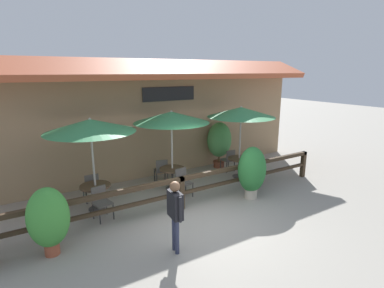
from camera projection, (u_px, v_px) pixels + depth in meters
ground_plane at (202, 224)px, 7.62m from camera, size 60.00×60.00×0.00m
building_facade at (138, 119)px, 10.50m from camera, size 14.28×1.49×4.23m
patio_railing at (181, 186)px, 8.32m from camera, size 10.40×0.14×0.95m
patio_umbrella_near at (90, 126)px, 7.90m from camera, size 2.39×2.39×2.61m
dining_table_near at (96, 190)px, 8.34m from camera, size 0.84×0.84×0.72m
chair_near_streetside at (101, 201)px, 7.83m from camera, size 0.50×0.50×0.87m
chair_near_wallside at (91, 185)px, 8.89m from camera, size 0.43×0.43×0.87m
patio_umbrella_middle at (171, 117)px, 9.35m from camera, size 2.39×2.39×2.61m
dining_table_middle at (172, 172)px, 9.78m from camera, size 0.84×0.84×0.72m
chair_middle_streetside at (183, 181)px, 9.26m from camera, size 0.46×0.46×0.87m
chair_middle_wallside at (161, 170)px, 10.31m from camera, size 0.50×0.50×0.87m
patio_umbrella_far at (241, 112)px, 10.50m from camera, size 2.39×2.39×2.61m
dining_table_far at (239, 162)px, 10.93m from camera, size 0.84×0.84×0.72m
chair_far_streetside at (253, 169)px, 10.43m from camera, size 0.47×0.47×0.87m
chair_far_wallside at (229, 159)px, 11.54m from camera, size 0.42×0.42×0.87m
potted_plant_corner_fern at (48, 219)px, 6.19m from camera, size 0.84×0.76×1.51m
potted_plant_tall_tropical at (252, 171)px, 9.01m from camera, size 0.88×0.79×1.62m
potted_plant_broad_leaf at (219, 141)px, 11.89m from camera, size 0.99×0.89×1.84m
pedestrian at (175, 207)px, 6.24m from camera, size 0.23×0.57×1.61m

